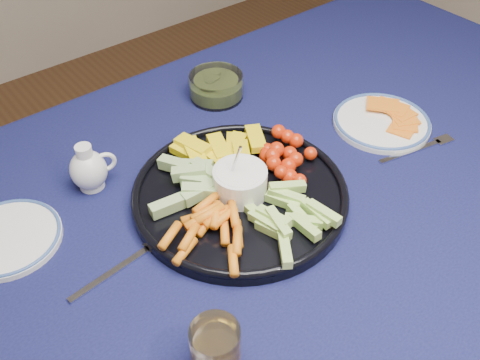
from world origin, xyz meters
TOP-DOWN VIEW (x-y plane):
  - dining_table at (0.00, 0.00)m, footprint 1.67×1.07m
  - crudite_platter at (-0.12, 0.05)m, footprint 0.39×0.39m
  - creamer_pitcher at (-0.30, 0.25)m, footprint 0.09×0.07m
  - pickle_bowl at (0.05, 0.34)m, footprint 0.12×0.12m
  - cheese_plate at (0.26, 0.04)m, footprint 0.20×0.20m
  - juice_tumbler at (-0.34, -0.18)m, footprint 0.07×0.07m
  - fork_left at (-0.35, 0.04)m, footprint 0.18×0.04m
  - fork_right at (0.26, -0.07)m, footprint 0.18×0.05m
  - side_plate_extra at (-0.48, 0.21)m, footprint 0.18×0.18m

SIDE VIEW (x-z plane):
  - dining_table at x=0.00m, z-range 0.29..1.03m
  - fork_right at x=0.26m, z-range 0.75..0.75m
  - fork_left at x=-0.35m, z-range 0.75..0.75m
  - side_plate_extra at x=-0.48m, z-range 0.75..0.76m
  - cheese_plate at x=0.26m, z-range 0.74..0.77m
  - crudite_platter at x=-0.12m, z-range 0.71..0.83m
  - pickle_bowl at x=0.05m, z-range 0.74..0.80m
  - juice_tumbler at x=-0.34m, z-range 0.74..0.82m
  - creamer_pitcher at x=-0.30m, z-range 0.74..0.83m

